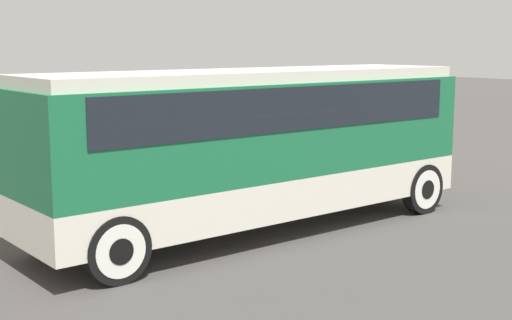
{
  "coord_description": "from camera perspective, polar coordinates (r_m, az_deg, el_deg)",
  "views": [
    {
      "loc": [
        -8.81,
        -10.92,
        3.77
      ],
      "look_at": [
        0.0,
        0.0,
        1.46
      ],
      "focal_mm": 50.0,
      "sensor_mm": 36.0,
      "label": 1
    }
  ],
  "objects": [
    {
      "name": "tour_bus",
      "position": [
        14.21,
        0.3,
        2.01
      ],
      "size": [
        9.59,
        2.55,
        3.25
      ],
      "color": "silver",
      "rests_on": "ground_plane"
    },
    {
      "name": "parked_car_mid",
      "position": [
        17.6,
        -15.05,
        -1.0
      ],
      "size": [
        4.53,
        1.82,
        1.43
      ],
      "color": "#7A6B5B",
      "rests_on": "ground_plane"
    },
    {
      "name": "ground_plane",
      "position": [
        14.53,
        -0.0,
        -5.71
      ],
      "size": [
        120.0,
        120.0,
        0.0
      ],
      "primitive_type": "plane",
      "color": "#423F3D"
    },
    {
      "name": "parked_car_near",
      "position": [
        20.84,
        -16.23,
        0.51
      ],
      "size": [
        4.38,
        1.96,
        1.4
      ],
      "color": "#BCBCC1",
      "rests_on": "ground_plane"
    }
  ]
}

